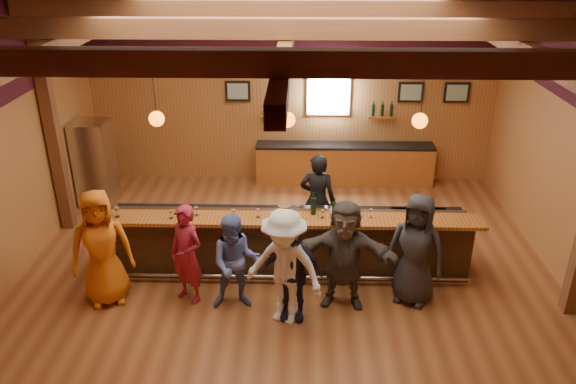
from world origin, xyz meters
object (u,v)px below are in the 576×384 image
customer_dark (416,249)px  customer_navy (292,273)px  customer_redvest (187,254)px  back_bar_cabinet (344,164)px  customer_denim (236,262)px  ice_bucket (284,212)px  bar_counter (289,240)px  customer_brown (344,254)px  bartender (317,200)px  bottle_a (313,206)px  stainless_fridge (95,163)px  customer_orange (101,248)px  customer_white (284,268)px

customer_dark → customer_navy: bearing=-139.7°
customer_redvest → customer_dark: (3.50, 0.08, 0.10)m
back_bar_cabinet → customer_denim: (-1.96, -4.72, 0.30)m
back_bar_cabinet → ice_bucket: 4.15m
bar_counter → customer_redvest: customer_redvest is taller
customer_dark → customer_brown: bearing=-147.3°
bartender → bottle_a: 1.06m
stainless_fridge → customer_dark: customer_dark is taller
back_bar_cabinet → bartender: bearing=-103.9°
back_bar_cabinet → customer_orange: (-4.00, -4.63, 0.47)m
customer_white → bartender: size_ratio=1.03×
customer_dark → customer_white: bearing=-138.4°
back_bar_cabinet → customer_dark: bearing=-80.2°
ice_bucket → customer_navy: bearing=-82.5°
customer_dark → bartender: 2.27m
customer_redvest → customer_orange: bearing=-146.3°
customer_white → customer_navy: bearing=59.9°
stainless_fridge → customer_navy: size_ratio=1.17×
customer_orange → ice_bucket: 2.86m
stainless_fridge → bartender: 4.90m
bottle_a → customer_dark: bearing=-25.7°
back_bar_cabinet → customer_redvest: 5.33m
customer_brown → bottle_a: size_ratio=4.52×
customer_brown → ice_bucket: 1.23m
customer_navy → bartender: size_ratio=0.87×
customer_white → bottle_a: size_ratio=4.68×
customer_orange → customer_dark: 4.78m
back_bar_cabinet → customer_navy: bearing=-102.5°
customer_redvest → customer_brown: (2.40, -0.06, 0.07)m
stainless_fridge → bartender: stainless_fridge is taller
bar_counter → ice_bucket: size_ratio=28.51×
customer_navy → customer_brown: size_ratio=0.87×
customer_redvest → bar_counter: bearing=64.0°
bartender → bar_counter: bearing=67.9°
stainless_fridge → customer_brown: (4.98, -3.50, -0.02)m
back_bar_cabinet → ice_bucket: ice_bucket is taller
stainless_fridge → customer_redvest: (2.58, -3.45, -0.09)m
customer_dark → bottle_a: bearing=-179.9°
customer_white → ice_bucket: 1.21m
customer_navy → customer_brown: customer_brown is taller
customer_dark → ice_bucket: bearing=-170.8°
stainless_fridge → customer_brown: size_ratio=1.02×
customer_denim → customer_redvest: bearing=164.4°
back_bar_cabinet → stainless_fridge: (-5.30, -1.12, 0.42)m
customer_white → customer_navy: 0.19m
stainless_fridge → customer_orange: (1.30, -3.51, 0.05)m
customer_navy → ice_bucket: bearing=102.0°
ice_bucket → customer_brown: bearing=-38.6°
bottle_a → back_bar_cabinet: bearing=78.2°
customer_white → customer_denim: bearing=178.8°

